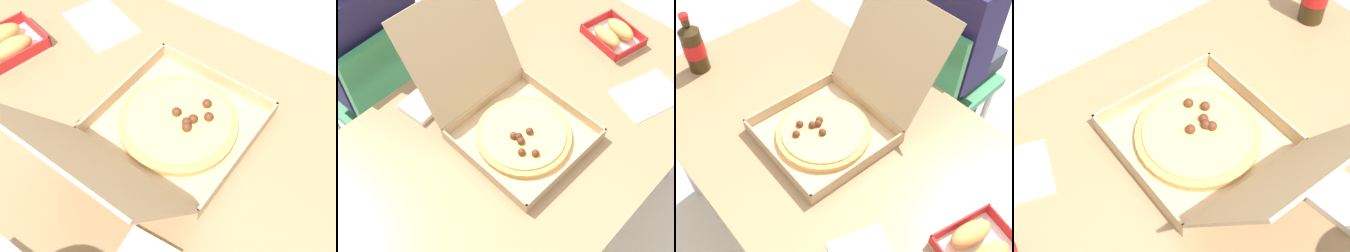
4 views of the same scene
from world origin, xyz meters
TOP-DOWN VIEW (x-y plane):
  - dining_table at (0.00, 0.00)m, footprint 1.40×0.82m
  - pizza_box_open at (-0.04, 0.02)m, footprint 0.36×0.54m
  - napkin_pile at (-0.18, 0.29)m, footprint 0.12×0.12m

SIDE VIEW (x-z plane):
  - dining_table at x=0.00m, z-range 0.28..0.98m
  - napkin_pile at x=-0.18m, z-range 0.70..0.72m
  - pizza_box_open at x=-0.04m, z-range 0.58..0.93m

